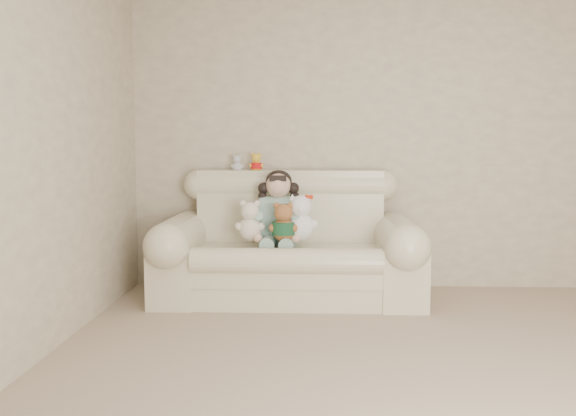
{
  "coord_description": "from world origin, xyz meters",
  "views": [
    {
      "loc": [
        -0.68,
        -2.76,
        1.23
      ],
      "look_at": [
        -0.88,
        1.9,
        0.75
      ],
      "focal_mm": 37.55,
      "sensor_mm": 36.0,
      "label": 1
    }
  ],
  "objects_px": {
    "sofa": "(289,236)",
    "brown_teddy": "(283,218)",
    "cream_teddy": "(250,217)",
    "seated_child": "(278,208)",
    "white_cat": "(301,213)"
  },
  "relations": [
    {
      "from": "sofa",
      "to": "white_cat",
      "type": "distance_m",
      "value": 0.25
    },
    {
      "from": "brown_teddy",
      "to": "seated_child",
      "type": "bearing_deg",
      "value": 126.6
    },
    {
      "from": "cream_teddy",
      "to": "seated_child",
      "type": "bearing_deg",
      "value": 44.87
    },
    {
      "from": "sofa",
      "to": "seated_child",
      "type": "distance_m",
      "value": 0.25
    },
    {
      "from": "sofa",
      "to": "brown_teddy",
      "type": "distance_m",
      "value": 0.24
    },
    {
      "from": "brown_teddy",
      "to": "cream_teddy",
      "type": "distance_m",
      "value": 0.27
    },
    {
      "from": "brown_teddy",
      "to": "cream_teddy",
      "type": "height_order",
      "value": "cream_teddy"
    },
    {
      "from": "cream_teddy",
      "to": "brown_teddy",
      "type": "bearing_deg",
      "value": -9.15
    },
    {
      "from": "cream_teddy",
      "to": "sofa",
      "type": "bearing_deg",
      "value": 23.53
    },
    {
      "from": "seated_child",
      "to": "brown_teddy",
      "type": "distance_m",
      "value": 0.26
    },
    {
      "from": "sofa",
      "to": "cream_teddy",
      "type": "distance_m",
      "value": 0.36
    },
    {
      "from": "sofa",
      "to": "seated_child",
      "type": "height_order",
      "value": "seated_child"
    },
    {
      "from": "seated_child",
      "to": "white_cat",
      "type": "distance_m",
      "value": 0.27
    },
    {
      "from": "seated_child",
      "to": "white_cat",
      "type": "xyz_separation_m",
      "value": [
        0.18,
        -0.19,
        -0.02
      ]
    },
    {
      "from": "seated_child",
      "to": "sofa",
      "type": "bearing_deg",
      "value": -34.98
    }
  ]
}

